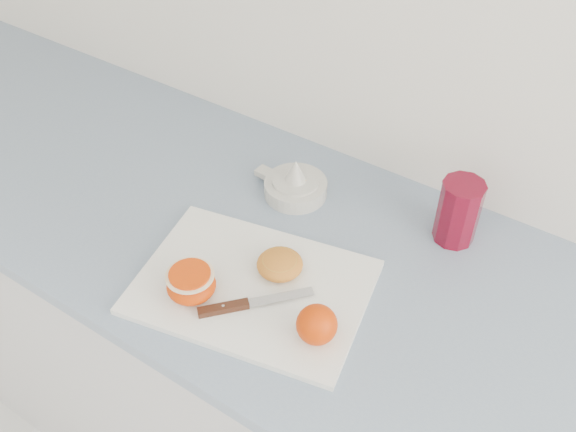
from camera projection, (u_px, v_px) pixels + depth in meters
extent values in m
cube|color=silver|center=(316.00, 402.00, 1.45)|extent=(2.51, 0.60, 0.86)
cube|color=#8799A7|center=(323.00, 269.00, 1.15)|extent=(2.57, 0.64, 0.03)
cube|color=white|center=(252.00, 287.00, 1.09)|extent=(0.43, 0.35, 0.01)
sphere|color=red|center=(317.00, 325.00, 0.99)|extent=(0.06, 0.06, 0.06)
ellipsoid|color=red|center=(191.00, 285.00, 1.06)|extent=(0.08, 0.08, 0.04)
cylinder|color=#FFE6B4|center=(190.00, 275.00, 1.04)|extent=(0.08, 0.08, 0.00)
cylinder|color=#ED3603|center=(190.00, 274.00, 1.04)|extent=(0.07, 0.07, 0.00)
ellipsoid|color=#C77120|center=(280.00, 264.00, 1.10)|extent=(0.08, 0.08, 0.03)
cylinder|color=#C8882C|center=(280.00, 260.00, 1.09)|extent=(0.06, 0.06, 0.00)
cube|color=#441F11|center=(223.00, 308.00, 1.04)|extent=(0.07, 0.07, 0.01)
cube|color=#B7B7BC|center=(281.00, 297.00, 1.06)|extent=(0.09, 0.09, 0.00)
cylinder|color=#B7B7BC|center=(223.00, 308.00, 1.04)|extent=(0.00, 0.00, 0.01)
cylinder|color=silver|center=(296.00, 188.00, 1.27)|extent=(0.13, 0.13, 0.03)
cylinder|color=silver|center=(296.00, 181.00, 1.26)|extent=(0.09, 0.09, 0.01)
cone|color=silver|center=(296.00, 170.00, 1.24)|extent=(0.04, 0.04, 0.05)
cube|color=silver|center=(266.00, 173.00, 1.30)|extent=(0.04, 0.03, 0.01)
ellipsoid|color=orange|center=(298.00, 183.00, 1.25)|extent=(0.01, 0.01, 0.00)
ellipsoid|color=orange|center=(294.00, 174.00, 1.27)|extent=(0.01, 0.01, 0.00)
ellipsoid|color=orange|center=(291.00, 182.00, 1.25)|extent=(0.01, 0.01, 0.00)
ellipsoid|color=orange|center=(304.00, 180.00, 1.25)|extent=(0.01, 0.01, 0.00)
cylinder|color=maroon|center=(458.00, 212.00, 1.15)|extent=(0.08, 0.08, 0.12)
cylinder|color=#DF5203|center=(454.00, 231.00, 1.18)|extent=(0.06, 0.06, 0.02)
cylinder|color=maroon|center=(465.00, 185.00, 1.11)|extent=(0.08, 0.08, 0.00)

